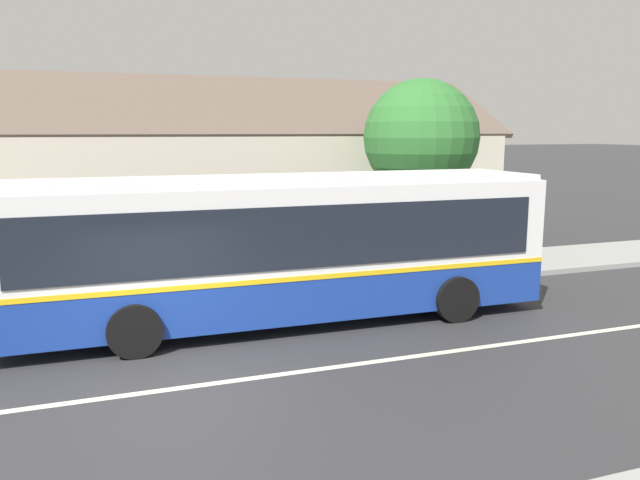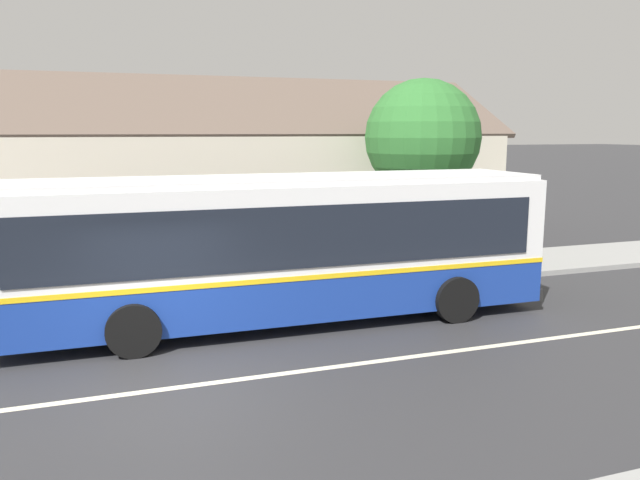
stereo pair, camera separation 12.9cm
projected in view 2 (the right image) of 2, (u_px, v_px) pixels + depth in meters
The scene contains 8 objects.
ground_plane at pixel (169, 389), 9.97m from camera, with size 300.00×300.00×0.00m, color #2D2D30.
sidewalk_far at pixel (144, 293), 15.54m from camera, with size 60.00×3.00×0.15m, color gray.
lane_divider_stripe at pixel (169, 389), 9.97m from camera, with size 60.00×0.16×0.01m, color beige.
community_building at pixel (122, 190), 21.05m from camera, with size 25.40×8.11×6.98m.
transit_bus at pixel (282, 245), 13.27m from camera, with size 11.51×2.87×3.13m.
bench_down_street at pixel (57, 286), 14.29m from camera, with size 1.80×0.51×0.94m.
street_tree_primary at pixel (425, 142), 18.39m from camera, with size 3.41×3.41×5.59m.
bus_stop_sign at pixel (489, 219), 17.35m from camera, with size 0.36×0.07×2.40m.
Camera 2 is at (-0.82, -9.69, 4.07)m, focal length 35.00 mm.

